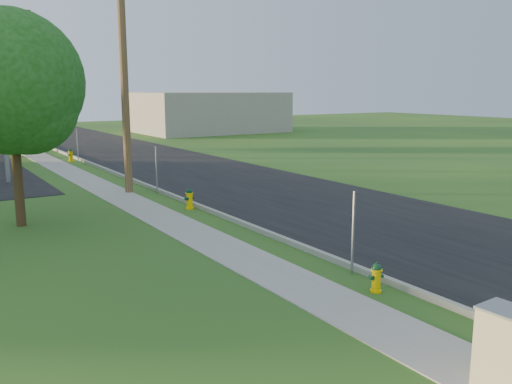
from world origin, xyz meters
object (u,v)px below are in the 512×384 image
Objects in this scene: hydrant_near at (376,277)px; hydrant_far at (71,155)px; hydrant_mid at (190,199)px; utility_cabinet at (506,353)px; utility_pole_far at (35,82)px; tree_verge at (14,88)px; utility_pole_mid at (124,73)px.

hydrant_far is (-0.01, 25.48, 0.07)m from hydrant_near.
hydrant_mid is 13.64m from utility_cabinet.
hydrant_near is at bearing 70.30° from utility_cabinet.
utility_pole_far is at bearing 90.92° from hydrant_near.
tree_verge is 16.60m from hydrant_far.
hydrant_far is (0.50, 11.56, -4.55)m from utility_pole_mid.
hydrant_near is at bearing -91.48° from hydrant_mid.
hydrant_far is at bearing 87.50° from utility_pole_mid.
hydrant_mid is (0.76, -4.27, -4.57)m from utility_pole_mid.
utility_cabinet is at bearing -96.91° from hydrant_mid.
utility_cabinet is (-1.39, -29.37, 0.25)m from hydrant_far.
tree_verge reaches higher than hydrant_near.
hydrant_mid is (0.76, -22.27, -4.42)m from utility_pole_far.
utility_pole_mid is 1.45× the size of tree_verge.
utility_cabinet is (-0.88, -35.81, -4.15)m from utility_pole_far.
hydrant_mid is at bearing -88.04° from utility_pole_far.
hydrant_mid is (5.53, -0.59, -3.96)m from tree_verge.
tree_verge is at bearing 117.28° from hydrant_near.
utility_cabinet is (-1.64, -13.54, 0.27)m from hydrant_mid.
tree_verge is at bearing -109.10° from hydrant_far.
utility_pole_mid is at bearing -90.00° from utility_pole_far.
hydrant_near is (0.51, -13.92, -4.63)m from utility_pole_mid.
utility_pole_mid is at bearing 100.11° from hydrant_mid.
hydrant_near is 4.14m from utility_cabinet.
utility_pole_mid is 12.54× the size of hydrant_mid.
utility_pole_far is 12.16× the size of hydrant_mid.
utility_pole_mid is 18.34m from utility_cabinet.
hydrant_near is at bearing -62.72° from tree_verge.
utility_cabinet is at bearing -74.61° from tree_verge.
utility_cabinet is (3.89, -14.13, -3.69)m from tree_verge.
hydrant_mid is at bearing -89.07° from hydrant_far.
tree_verge is at bearing 105.39° from utility_cabinet.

